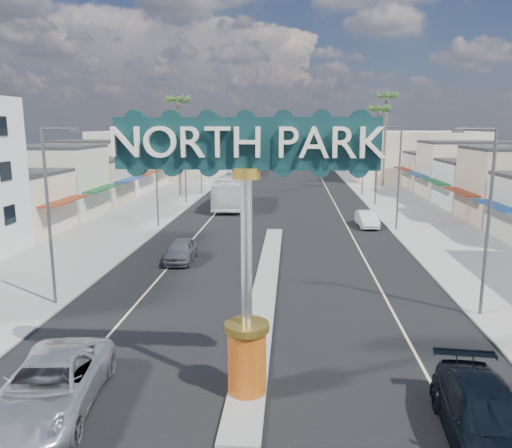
# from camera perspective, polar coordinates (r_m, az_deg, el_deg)

# --- Properties ---
(ground) EXTENTS (160.00, 160.00, 0.00)m
(ground) POSITION_cam_1_polar(r_m,az_deg,el_deg) (44.48, 2.21, -0.53)
(ground) COLOR gray
(ground) RESTS_ON ground
(road) EXTENTS (20.00, 120.00, 0.01)m
(road) POSITION_cam_1_polar(r_m,az_deg,el_deg) (44.48, 2.21, -0.52)
(road) COLOR black
(road) RESTS_ON ground
(median_island) EXTENTS (1.30, 30.00, 0.16)m
(median_island) POSITION_cam_1_polar(r_m,az_deg,el_deg) (28.99, 1.11, -6.82)
(median_island) COLOR gray
(median_island) RESTS_ON ground
(sidewalk_left) EXTENTS (8.00, 120.00, 0.12)m
(sidewalk_left) POSITION_cam_1_polar(r_m,az_deg,el_deg) (47.04, -15.10, -0.19)
(sidewalk_left) COLOR gray
(sidewalk_left) RESTS_ON ground
(sidewalk_right) EXTENTS (8.00, 120.00, 0.12)m
(sidewalk_right) POSITION_cam_1_polar(r_m,az_deg,el_deg) (46.19, 19.84, -0.68)
(sidewalk_right) COLOR gray
(sidewalk_right) RESTS_ON ground
(storefront_row_left) EXTENTS (12.00, 42.00, 6.00)m
(storefront_row_left) POSITION_cam_1_polar(r_m,az_deg,el_deg) (62.27, -20.07, 4.97)
(storefront_row_left) COLOR beige
(storefront_row_left) RESTS_ON ground
(storefront_row_right) EXTENTS (12.00, 42.00, 6.00)m
(storefront_row_right) POSITION_cam_1_polar(r_m,az_deg,el_deg) (61.16, 25.85, 4.43)
(storefront_row_right) COLOR #B7B29E
(storefront_row_right) RESTS_ON ground
(backdrop_far_left) EXTENTS (20.00, 20.00, 8.00)m
(backdrop_far_left) POSITION_cam_1_polar(r_m,az_deg,el_deg) (91.71, -10.78, 7.88)
(backdrop_far_left) COLOR #B7B29E
(backdrop_far_left) RESTS_ON ground
(backdrop_far_right) EXTENTS (20.00, 20.00, 8.00)m
(backdrop_far_right) POSITION_cam_1_polar(r_m,az_deg,el_deg) (91.02, 17.34, 7.55)
(backdrop_far_right) COLOR beige
(backdrop_far_right) RESTS_ON ground
(gateway_sign) EXTENTS (8.20, 1.50, 9.15)m
(gateway_sign) POSITION_cam_1_polar(r_m,az_deg,el_deg) (15.88, -1.11, -0.17)
(gateway_sign) COLOR #C1410E
(gateway_sign) RESTS_ON median_island
(traffic_signal_left) EXTENTS (5.09, 0.45, 6.00)m
(traffic_signal_left) POSITION_cam_1_polar(r_m,az_deg,el_deg) (58.68, -6.34, 6.49)
(traffic_signal_left) COLOR #47474C
(traffic_signal_left) RESTS_ON ground
(traffic_signal_right) EXTENTS (5.09, 0.45, 6.00)m
(traffic_signal_right) POSITION_cam_1_polar(r_m,az_deg,el_deg) (58.23, 11.84, 6.29)
(traffic_signal_right) COLOR #47474C
(traffic_signal_right) RESTS_ON ground
(streetlight_l_near) EXTENTS (2.03, 0.22, 9.00)m
(streetlight_l_near) POSITION_cam_1_polar(r_m,az_deg,el_deg) (26.64, -22.37, 1.75)
(streetlight_l_near) COLOR #47474C
(streetlight_l_near) RESTS_ON ground
(streetlight_l_mid) EXTENTS (2.03, 0.22, 9.00)m
(streetlight_l_mid) POSITION_cam_1_polar(r_m,az_deg,el_deg) (45.28, -11.13, 5.97)
(streetlight_l_mid) COLOR #47474C
(streetlight_l_mid) RESTS_ON ground
(streetlight_l_far) EXTENTS (2.03, 0.22, 9.00)m
(streetlight_l_far) POSITION_cam_1_polar(r_m,az_deg,el_deg) (66.70, -6.18, 7.74)
(streetlight_l_far) COLOR #47474C
(streetlight_l_far) RESTS_ON ground
(streetlight_r_near) EXTENTS (2.03, 0.22, 9.00)m
(streetlight_r_near) POSITION_cam_1_polar(r_m,az_deg,el_deg) (25.50, 24.76, 1.17)
(streetlight_r_near) COLOR #47474C
(streetlight_r_near) RESTS_ON ground
(streetlight_r_mid) EXTENTS (2.03, 0.22, 9.00)m
(streetlight_r_mid) POSITION_cam_1_polar(r_m,az_deg,el_deg) (44.62, 15.84, 5.68)
(streetlight_r_mid) COLOR #47474C
(streetlight_r_mid) RESTS_ON ground
(streetlight_r_far) EXTENTS (2.03, 0.22, 9.00)m
(streetlight_r_far) POSITION_cam_1_polar(r_m,az_deg,el_deg) (66.26, 12.04, 7.54)
(streetlight_r_far) COLOR #47474C
(streetlight_r_far) RESTS_ON ground
(palm_left_far) EXTENTS (2.60, 2.60, 13.10)m
(palm_left_far) POSITION_cam_1_polar(r_m,az_deg,el_deg) (65.18, -8.90, 13.25)
(palm_left_far) COLOR brown
(palm_left_far) RESTS_ON ground
(palm_right_mid) EXTENTS (2.60, 2.60, 12.10)m
(palm_right_mid) POSITION_cam_1_polar(r_m,az_deg,el_deg) (70.49, 13.90, 12.17)
(palm_right_mid) COLOR brown
(palm_right_mid) RESTS_ON ground
(palm_right_far) EXTENTS (2.60, 2.60, 14.10)m
(palm_right_far) POSITION_cam_1_polar(r_m,az_deg,el_deg) (76.80, 14.71, 13.36)
(palm_right_far) COLOR brown
(palm_right_far) RESTS_ON ground
(suv_left) EXTENTS (3.57, 6.58, 1.75)m
(suv_left) POSITION_cam_1_polar(r_m,az_deg,el_deg) (18.00, -22.50, -16.76)
(suv_left) COLOR silver
(suv_left) RESTS_ON ground
(suv_right) EXTENTS (2.83, 6.02, 1.70)m
(suv_right) POSITION_cam_1_polar(r_m,az_deg,el_deg) (16.59, 24.89, -19.59)
(suv_right) COLOR black
(suv_right) RESTS_ON ground
(car_parked_left) EXTENTS (1.81, 4.40, 1.49)m
(car_parked_left) POSITION_cam_1_polar(r_m,az_deg,el_deg) (34.07, -8.55, -3.02)
(car_parked_left) COLOR slate
(car_parked_left) RESTS_ON ground
(car_parked_right) EXTENTS (1.74, 4.48, 1.45)m
(car_parked_right) POSITION_cam_1_polar(r_m,az_deg,el_deg) (46.21, 12.56, 0.57)
(car_parked_right) COLOR silver
(car_parked_right) RESTS_ON ground
(city_bus) EXTENTS (2.99, 12.71, 3.54)m
(city_bus) POSITION_cam_1_polar(r_m,az_deg,el_deg) (56.37, -2.67, 3.79)
(city_bus) COLOR silver
(city_bus) RESTS_ON ground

